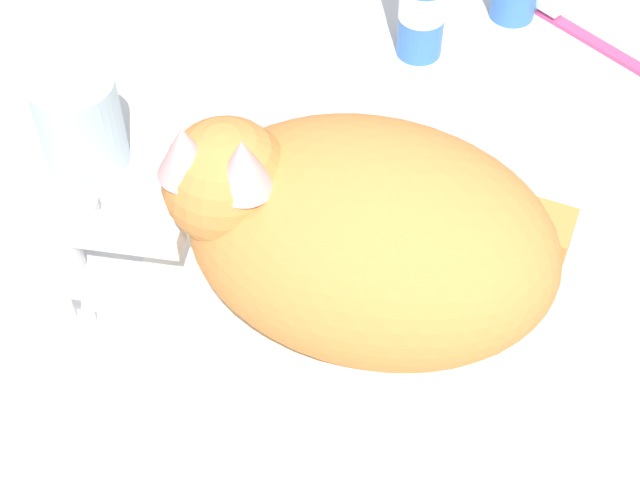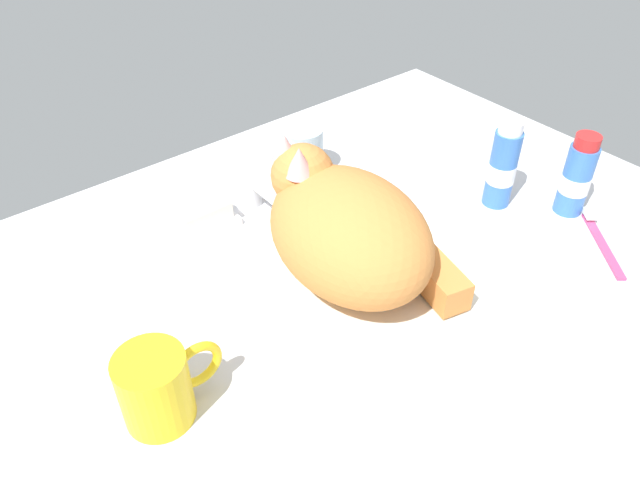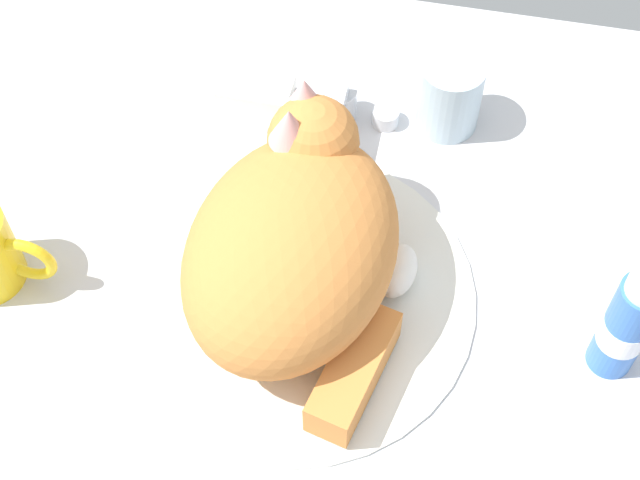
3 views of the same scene
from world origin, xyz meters
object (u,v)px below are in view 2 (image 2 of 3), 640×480
Objects in this scene: rinse_cup at (302,152)px; toothpaste_bottle at (503,166)px; coffee_mug at (158,387)px; toothbrush at (601,239)px; mouthwash_bottle at (577,177)px; faucet at (256,192)px; soap_bar at (202,212)px; cat at (347,228)px.

toothpaste_bottle is (17.61, -24.64, 2.37)cm from rinse_cup.
coffee_mug is 61.83cm from toothbrush.
rinse_cup is at bearing 126.72° from mouthwash_bottle.
rinse_cup reaches higher than faucet.
toothpaste_bottle is (28.61, -21.64, 3.70)cm from faucet.
cat is at bearing -66.82° from soap_bar.
soap_bar is at bearing 148.95° from toothpaste_bottle.
soap_bar is at bearing 113.18° from cat.
faucet is 1.01× the size of mouthwash_bottle.
soap_bar is at bearing 137.40° from toothbrush.
rinse_cup is 0.68× the size of toothbrush.
toothpaste_bottle is (56.67, 2.62, 2.14)cm from coffee_mug.
cat is at bearing -89.28° from faucet.
coffee_mug is (-28.06, -24.26, 1.56)cm from faucet.
faucet is at bearing -164.77° from rinse_cup.
cat is 28.86cm from coffee_mug.
toothpaste_bottle reaches higher than coffee_mug.
toothpaste_bottle reaches higher than rinse_cup.
toothbrush is (32.35, -36.91, -2.13)cm from faucet.
faucet is 20.60cm from cat.
soap_bar is at bearing 52.17° from coffee_mug.
faucet is at bearing 90.72° from cat.
mouthwash_bottle is at bearing 68.01° from toothbrush.
mouthwash_bottle is 1.06× the size of toothbrush.
mouthwash_bottle is at bearing -39.97° from faucet.
cat is at bearing -115.10° from rinse_cup.
mouthwash_bottle is (6.69, -7.95, -0.57)cm from toothpaste_bottle.
toothbrush is (-2.95, -7.31, -5.26)cm from mouthwash_bottle.
coffee_mug is at bearing 175.19° from mouthwash_bottle.
mouthwash_bottle is (35.05, -9.65, -2.01)cm from cat.
rinse_cup is 40.69cm from mouthwash_bottle.
toothpaste_bottle is at bearing 2.65° from coffee_mug.
toothpaste_bottle is at bearing -54.44° from rinse_cup.
cat is 25.62cm from rinse_cup.
toothbrush is at bearing -42.60° from soap_bar.
cat is 36.41cm from mouthwash_bottle.
toothpaste_bottle reaches higher than soap_bar.
toothpaste_bottle is at bearing -31.05° from soap_bar.
cat reaches higher than rinse_cup.
toothpaste_bottle is at bearing 103.77° from toothbrush.
soap_bar is at bearing 174.92° from faucet.
faucet is 1.07× the size of toothbrush.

